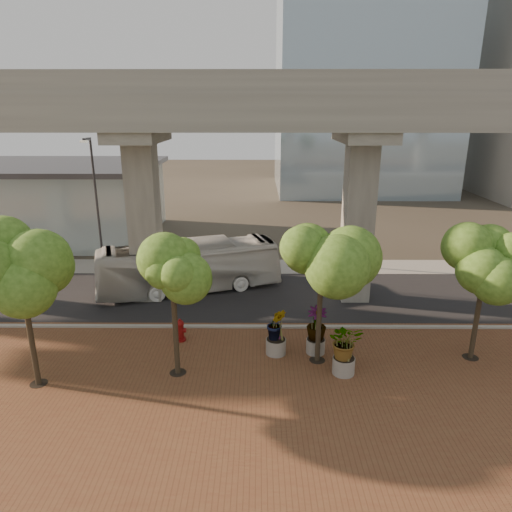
{
  "coord_description": "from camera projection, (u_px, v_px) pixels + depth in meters",
  "views": [
    {
      "loc": [
        0.43,
        -23.01,
        10.65
      ],
      "look_at": [
        0.28,
        0.5,
        3.08
      ],
      "focal_mm": 32.0,
      "sensor_mm": 36.0,
      "label": 1
    }
  ],
  "objects": [
    {
      "name": "fire_hydrant",
      "position": [
        180.0,
        330.0,
        21.78
      ],
      "size": [
        0.56,
        0.5,
        1.12
      ],
      "color": "maroon",
      "rests_on": "ground"
    },
    {
      "name": "station_pavilion",
      "position": [
        24.0,
        199.0,
        39.53
      ],
      "size": [
        23.0,
        13.0,
        6.3
      ],
      "color": "silver",
      "rests_on": "ground"
    },
    {
      "name": "street_tree_near_east",
      "position": [
        322.0,
        263.0,
        18.81
      ],
      "size": [
        4.09,
        4.09,
        6.42
      ],
      "color": "#403324",
      "rests_on": "ground"
    },
    {
      "name": "street_tree_near_west",
      "position": [
        172.0,
        265.0,
        17.78
      ],
      "size": [
        3.26,
        3.26,
        6.31
      ],
      "color": "#403324",
      "rests_on": "ground"
    },
    {
      "name": "street_tree_far_east",
      "position": [
        485.0,
        265.0,
        19.08
      ],
      "size": [
        3.27,
        3.27,
        5.9
      ],
      "color": "#403324",
      "rests_on": "ground"
    },
    {
      "name": "transit_bus",
      "position": [
        189.0,
        267.0,
        27.64
      ],
      "size": [
        11.27,
        5.92,
        3.07
      ],
      "primitive_type": "imported",
      "rotation": [
        0.0,
        0.0,
        1.89
      ],
      "color": "silver",
      "rests_on": "ground"
    },
    {
      "name": "planter_left",
      "position": [
        276.0,
        326.0,
        20.36
      ],
      "size": [
        2.03,
        2.03,
        2.24
      ],
      "color": "#AFA79E",
      "rests_on": "ground"
    },
    {
      "name": "street_tree_far_west",
      "position": [
        19.0,
        268.0,
        16.94
      ],
      "size": [
        4.06,
        4.06,
        6.86
      ],
      "color": "#403324",
      "rests_on": "ground"
    },
    {
      "name": "transit_viaduct",
      "position": [
        251.0,
        174.0,
        24.84
      ],
      "size": [
        72.0,
        5.6,
        12.4
      ],
      "color": "#9C9A8E",
      "rests_on": "ground"
    },
    {
      "name": "planter_right",
      "position": [
        316.0,
        325.0,
        20.43
      ],
      "size": [
        2.1,
        2.1,
        2.24
      ],
      "color": "#ABA59A",
      "rests_on": "ground"
    },
    {
      "name": "planter_front",
      "position": [
        345.0,
        344.0,
        18.79
      ],
      "size": [
        2.08,
        2.08,
        2.28
      ],
      "color": "#A7A497",
      "rests_on": "ground"
    },
    {
      "name": "asphalt_road",
      "position": [
        251.0,
        297.0,
        27.06
      ],
      "size": [
        90.0,
        8.0,
        0.04
      ],
      "primitive_type": "cube",
      "color": "black",
      "rests_on": "ground"
    },
    {
      "name": "brick_plaza",
      "position": [
        247.0,
        399.0,
        17.54
      ],
      "size": [
        70.0,
        13.0,
        0.06
      ],
      "primitive_type": "cube",
      "color": "brown",
      "rests_on": "ground"
    },
    {
      "name": "far_sidewalk",
      "position": [
        253.0,
        267.0,
        32.3
      ],
      "size": [
        90.0,
        3.0,
        0.06
      ],
      "primitive_type": "cube",
      "color": "gray",
      "rests_on": "ground"
    },
    {
      "name": "ground",
      "position": [
        251.0,
        312.0,
        25.17
      ],
      "size": [
        160.0,
        160.0,
        0.0
      ],
      "primitive_type": "plane",
      "color": "#3A342A",
      "rests_on": "ground"
    },
    {
      "name": "streetlamp_west",
      "position": [
        95.0,
        196.0,
        30.18
      ],
      "size": [
        0.44,
        1.29,
        8.92
      ],
      "color": "#303035",
      "rests_on": "ground"
    },
    {
      "name": "streetlamp_east",
      "position": [
        363.0,
        197.0,
        30.55
      ],
      "size": [
        0.43,
        1.25,
        8.62
      ],
      "color": "#2C2C31",
      "rests_on": "ground"
    },
    {
      "name": "curb_strip",
      "position": [
        250.0,
        327.0,
        23.24
      ],
      "size": [
        70.0,
        0.25,
        0.16
      ],
      "primitive_type": "cube",
      "color": "gray",
      "rests_on": "ground"
    }
  ]
}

